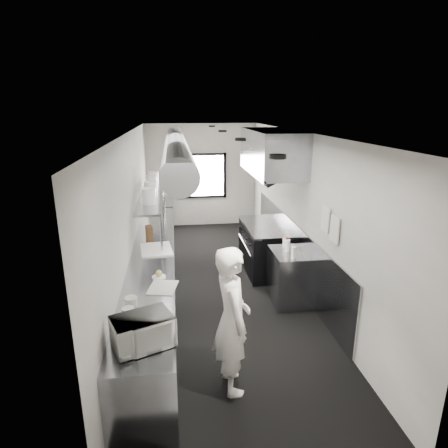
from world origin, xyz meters
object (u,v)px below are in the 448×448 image
object	(u,v)px
pass_shelf	(152,196)
deli_tub_b	(131,301)
prep_counter	(154,279)
line_cook	(232,320)
squeeze_bottle_d	(288,245)
exhaust_hood	(271,152)
cutting_board	(156,249)
plate_stack_c	(152,184)
deli_tub_a	(128,312)
plate_stack_d	(153,180)
small_plate	(159,277)
knife_block	(149,233)
squeeze_bottle_c	(287,246)
squeeze_bottle_a	(293,253)
microwave	(143,331)
squeeze_bottle_b	(295,252)
plate_stack_a	(149,196)
plate_stack_b	(151,190)
bottle_station	(291,277)
far_work_table	(160,218)

from	to	relation	value
pass_shelf	deli_tub_b	distance (m)	3.24
prep_counter	line_cook	size ratio (longest dim) A/B	3.39
prep_counter	squeeze_bottle_d	distance (m)	2.33
exhaust_hood	cutting_board	xyz separation A→B (m)	(-2.19, -1.00, -1.48)
pass_shelf	cutting_board	distance (m)	1.45
line_cook	plate_stack_c	bearing A→B (deg)	8.78
deli_tub_a	plate_stack_d	bearing A→B (deg)	87.98
small_plate	knife_block	distance (m)	1.64
squeeze_bottle_c	squeeze_bottle_a	bearing A→B (deg)	-87.24
small_plate	plate_stack_c	world-z (taller)	plate_stack_c
microwave	deli_tub_a	xyz separation A→B (m)	(-0.21, 0.60, -0.11)
pass_shelf	plate_stack_c	xyz separation A→B (m)	(-0.02, 0.32, 0.19)
plate_stack_d	squeeze_bottle_a	bearing A→B (deg)	-49.37
exhaust_hood	squeeze_bottle_b	world-z (taller)	exhaust_hood
line_cook	squeeze_bottle_b	bearing A→B (deg)	-42.27
microwave	squeeze_bottle_c	xyz separation A→B (m)	(2.19, 2.36, -0.06)
prep_counter	small_plate	world-z (taller)	small_plate
cutting_board	plate_stack_a	world-z (taller)	plate_stack_a
microwave	plate_stack_a	size ratio (longest dim) A/B	1.91
line_cook	plate_stack_d	bearing A→B (deg)	7.36
plate_stack_a	plate_stack_b	xyz separation A→B (m)	(0.01, 0.43, 0.02)
microwave	squeeze_bottle_a	distance (m)	3.01
squeeze_bottle_b	squeeze_bottle_c	world-z (taller)	squeeze_bottle_c
cutting_board	deli_tub_b	bearing A→B (deg)	-96.95
line_cook	plate_stack_b	xyz separation A→B (m)	(-1.03, 3.33, 0.84)
bottle_station	squeeze_bottle_b	bearing A→B (deg)	-97.53
deli_tub_a	squeeze_bottle_c	size ratio (longest dim) A/B	0.71
small_plate	squeeze_bottle_a	xyz separation A→B (m)	(2.10, 0.44, 0.09)
knife_block	squeeze_bottle_a	world-z (taller)	knife_block
cutting_board	small_plate	bearing A→B (deg)	-86.01
far_work_table	knife_block	bearing A→B (deg)	-91.63
deli_tub_b	pass_shelf	bearing A→B (deg)	87.56
small_plate	prep_counter	bearing A→B (deg)	98.10
prep_counter	deli_tub_a	size ratio (longest dim) A/B	41.87
plate_stack_d	squeeze_bottle_c	bearing A→B (deg)	-46.10
cutting_board	prep_counter	bearing A→B (deg)	-105.12
bottle_station	squeeze_bottle_a	xyz separation A→B (m)	(-0.07, -0.28, 0.55)
microwave	squeeze_bottle_d	bearing A→B (deg)	25.14
knife_block	bottle_station	bearing A→B (deg)	-31.17
prep_counter	knife_block	size ratio (longest dim) A/B	22.99
bottle_station	plate_stack_c	distance (m)	3.36
knife_block	plate_stack_b	world-z (taller)	plate_stack_b
cutting_board	plate_stack_c	world-z (taller)	plate_stack_c
plate_stack_b	deli_tub_b	bearing A→B (deg)	-92.64
prep_counter	plate_stack_d	distance (m)	2.52
prep_counter	knife_block	xyz separation A→B (m)	(-0.09, 0.70, 0.58)
small_plate	deli_tub_a	bearing A→B (deg)	-107.22
pass_shelf	plate_stack_b	xyz separation A→B (m)	(-0.00, -0.33, 0.19)
far_work_table	small_plate	distance (m)	4.64
line_cook	squeeze_bottle_b	distance (m)	2.18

